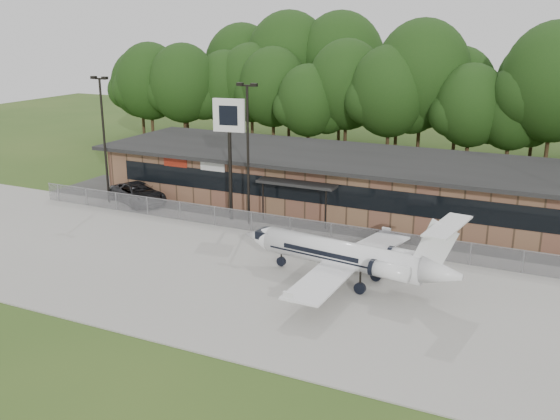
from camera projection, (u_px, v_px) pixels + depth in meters
The scene contains 11 objects.
ground at pixel (177, 336), 29.45m from camera, with size 160.00×160.00×0.00m, color #2E4D1B.
apron at pixel (256, 276), 36.36m from camera, with size 64.00×18.00×0.08m, color #9E9B93.
parking_lot at pixel (327, 222), 46.30m from camera, with size 50.00×9.00×0.06m, color #383835.
terminal at pixel (348, 180), 49.52m from camera, with size 41.00×11.65×4.30m.
fence at pixel (303, 229), 42.20m from camera, with size 46.00×0.04×1.52m.
treeline at pixel (409, 91), 63.61m from camera, with size 72.00×12.00×15.00m, color black, non-canonical shape.
light_pole_left at pixel (104, 131), 49.41m from camera, with size 1.55×0.30×10.23m.
light_pole_mid at pixel (248, 144), 44.06m from camera, with size 1.55×0.30×10.23m.
business_jet at pixel (349, 257), 34.84m from camera, with size 13.64×12.19×4.59m.
suv at pixel (138, 194), 50.85m from camera, with size 2.75×5.96×1.66m, color #333235.
pole_sign at pixel (229, 128), 44.72m from camera, with size 2.38×0.63×9.05m.
Camera 1 is at (15.79, -21.82, 14.17)m, focal length 40.00 mm.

